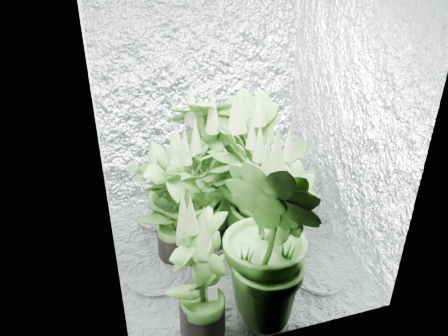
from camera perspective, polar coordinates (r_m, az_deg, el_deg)
name	(u,v)px	position (r m, az deg, el deg)	size (l,w,h in m)	color
ground	(230,251)	(3.28, 0.78, -10.76)	(1.60, 1.60, 0.00)	silver
walls	(231,126)	(2.75, 0.92, 5.53)	(1.62, 1.62, 2.00)	silver
plant_a	(189,188)	(3.15, -4.63, -2.57)	(1.02, 1.02, 0.97)	black
plant_b	(174,208)	(2.97, -6.52, -5.19)	(0.65, 0.65, 0.96)	black
plant_c	(245,171)	(3.20, 2.79, -0.37)	(0.72, 0.72, 1.16)	black
plant_d	(210,164)	(3.30, -1.86, 0.59)	(0.71, 0.71, 1.16)	black
plant_e	(269,191)	(3.06, 5.88, -3.02)	(0.91, 0.91, 1.01)	black
plant_f	(201,277)	(2.47, -2.99, -14.09)	(0.53, 0.53, 0.91)	black
plant_g	(272,240)	(2.46, 6.23, -9.31)	(0.74, 0.74, 1.22)	black
circulation_fan	(274,181)	(3.85, 6.50, -1.65)	(0.15, 0.31, 0.36)	black
plant_label	(213,293)	(2.53, -1.46, -16.05)	(0.05, 0.01, 0.09)	white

